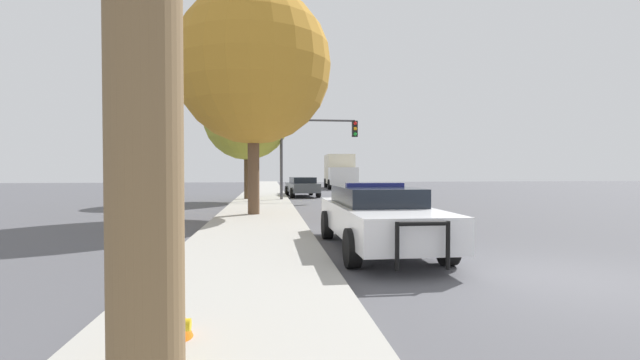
% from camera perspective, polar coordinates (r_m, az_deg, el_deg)
% --- Properties ---
extents(ground_plane, '(110.00, 110.00, 0.00)m').
position_cam_1_polar(ground_plane, '(8.07, 29.79, -11.39)').
color(ground_plane, '#4F4F54').
extents(sidewalk_left, '(3.00, 110.00, 0.13)m').
position_cam_1_polar(sidewalk_left, '(6.54, -10.29, -13.63)').
color(sidewalk_left, '#A3A099').
rests_on(sidewalk_left, ground_plane).
extents(police_car, '(2.03, 5.41, 1.46)m').
position_cam_1_polar(police_car, '(9.51, 7.63, -4.67)').
color(police_car, white).
rests_on(police_car, ground_plane).
extents(fire_hydrant, '(0.61, 0.26, 0.83)m').
position_cam_1_polar(fire_hydrant, '(3.76, -21.63, -17.09)').
color(fire_hydrant, gold).
rests_on(fire_hydrant, sidewalk_left).
extents(traffic_light, '(4.35, 0.35, 4.54)m').
position_cam_1_polar(traffic_light, '(23.88, -0.74, 5.31)').
color(traffic_light, '#424247').
rests_on(traffic_light, sidewalk_left).
extents(car_background_midblock, '(2.17, 4.43, 1.28)m').
position_cam_1_polar(car_background_midblock, '(28.12, -2.40, -0.81)').
color(car_background_midblock, '#474C51').
rests_on(car_background_midblock, ground_plane).
extents(box_truck, '(2.98, 7.10, 3.22)m').
position_cam_1_polar(box_truck, '(40.84, 2.64, 1.27)').
color(box_truck, silver).
rests_on(box_truck, ground_plane).
extents(tree_sidewalk_near, '(5.71, 5.71, 8.28)m').
position_cam_1_polar(tree_sidewalk_near, '(16.35, -8.90, 14.74)').
color(tree_sidewalk_near, brown).
rests_on(tree_sidewalk_near, sidewalk_left).
extents(tree_sidewalk_mid, '(4.83, 4.83, 7.03)m').
position_cam_1_polar(tree_sidewalk_mid, '(24.52, -9.76, 8.31)').
color(tree_sidewalk_mid, '#4C3823').
rests_on(tree_sidewalk_mid, sidewalk_left).
extents(traffic_cone, '(0.39, 0.39, 0.48)m').
position_cam_1_polar(traffic_cone, '(4.55, -19.08, -16.42)').
color(traffic_cone, orange).
rests_on(traffic_cone, sidewalk_left).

